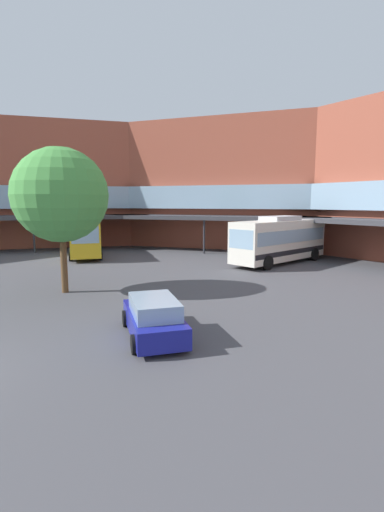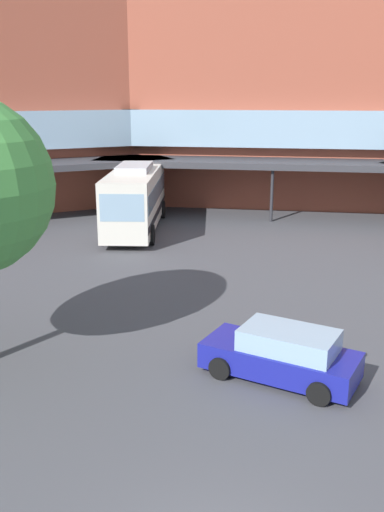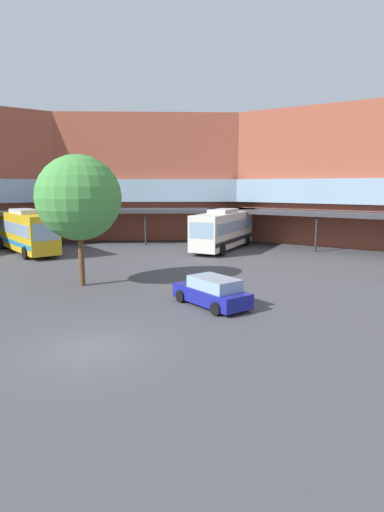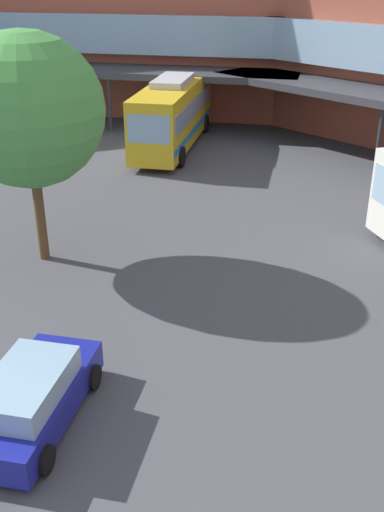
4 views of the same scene
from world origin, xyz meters
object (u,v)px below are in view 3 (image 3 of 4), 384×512
object	(u,v)px
bus_2	(223,229)
plaza_tree	(79,198)
parked_car	(212,292)
bus_0	(26,231)

from	to	relation	value
bus_2	plaza_tree	world-z (taller)	plaza_tree
plaza_tree	bus_2	bearing A→B (deg)	71.85
plaza_tree	parked_car	bearing A→B (deg)	-14.20
bus_2	plaza_tree	xyz separation A→B (m)	(-5.52, -16.82, 3.43)
bus_0	bus_2	size ratio (longest dim) A/B	0.98
parked_car	bus_0	bearing A→B (deg)	5.90
bus_2	plaza_tree	distance (m)	18.03
bus_0	plaza_tree	bearing A→B (deg)	-4.95
bus_0	parked_car	xyz separation A→B (m)	(20.40, -12.49, -1.29)
bus_0	bus_2	bearing A→B (deg)	57.44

